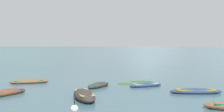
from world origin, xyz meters
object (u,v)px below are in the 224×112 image
(rowboat_2, at_px, (29,82))
(rowboat_3, at_px, (145,85))
(rowboat_1, at_px, (195,91))
(rowboat_4, at_px, (84,95))
(rowboat_0, at_px, (5,93))
(rowboat_7, at_px, (98,85))
(mooring_buoy, at_px, (74,109))

(rowboat_2, height_order, rowboat_3, rowboat_2)
(rowboat_1, height_order, rowboat_4, rowboat_4)
(rowboat_3, xyz_separation_m, rowboat_4, (-5.19, -5.46, 0.10))
(rowboat_0, height_order, rowboat_1, rowboat_0)
(rowboat_0, xyz_separation_m, rowboat_7, (7.00, 3.79, -0.01))
(rowboat_0, relative_size, rowboat_1, 0.86)
(rowboat_1, bearing_deg, rowboat_4, -166.60)
(rowboat_0, relative_size, rowboat_3, 1.05)
(rowboat_7, bearing_deg, rowboat_0, -151.59)
(rowboat_0, height_order, rowboat_7, rowboat_0)
(rowboat_1, xyz_separation_m, rowboat_3, (-3.59, 3.37, -0.01))
(rowboat_3, distance_m, rowboat_4, 7.53)
(rowboat_2, bearing_deg, rowboat_7, -18.35)
(rowboat_1, height_order, mooring_buoy, mooring_buoy)
(rowboat_0, bearing_deg, rowboat_1, 2.74)
(rowboat_0, xyz_separation_m, rowboat_2, (-0.23, 6.19, -0.01))
(rowboat_0, distance_m, rowboat_1, 15.03)
(rowboat_0, distance_m, rowboat_2, 6.20)
(rowboat_3, bearing_deg, rowboat_7, -176.18)
(rowboat_7, xyz_separation_m, mooring_buoy, (-0.99, -8.37, -0.07))
(rowboat_7, bearing_deg, rowboat_2, 161.65)
(rowboat_2, height_order, rowboat_4, rowboat_4)
(rowboat_0, relative_size, rowboat_2, 0.91)
(rowboat_3, xyz_separation_m, rowboat_7, (-4.41, -0.29, 0.03))
(rowboat_1, relative_size, mooring_buoy, 4.61)
(rowboat_1, xyz_separation_m, mooring_buoy, (-8.99, -5.30, -0.06))
(rowboat_1, height_order, rowboat_3, rowboat_1)
(rowboat_2, distance_m, rowboat_7, 7.63)
(rowboat_0, xyz_separation_m, rowboat_4, (6.23, -1.37, 0.07))
(rowboat_1, height_order, rowboat_7, rowboat_7)
(rowboat_2, relative_size, rowboat_4, 0.94)
(rowboat_4, xyz_separation_m, rowboat_7, (0.78, 5.16, -0.08))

